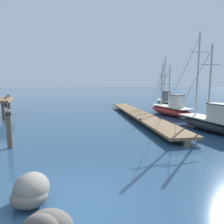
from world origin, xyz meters
TOP-DOWN VIEW (x-y plane):
  - ground_plane at (0.00, 0.00)m, footprint 400.00×400.00m
  - floating_dock at (6.50, 12.41)m, footprint 3.54×18.03m
  - fishing_boat_0 at (9.21, 6.08)m, footprint 2.15×7.16m
  - fishing_boat_1 at (12.18, 17.57)m, footprint 2.76×6.56m
  - fishing_boat_2 at (10.13, 12.65)m, footprint 2.23×6.58m
  - mooring_piling at (-2.85, 5.53)m, footprint 0.30×0.30m
  - perched_seagull at (-2.85, 5.52)m, footprint 0.37×0.23m
  - shore_rock_near_left at (-1.20, 0.43)m, footprint 1.29×1.28m

SIDE VIEW (x-z plane):
  - ground_plane at x=0.00m, z-range 0.00..0.00m
  - shore_rock_near_left at x=-1.20m, z-range -0.05..0.74m
  - floating_dock at x=6.50m, z-range 0.10..0.63m
  - fishing_boat_2 at x=10.13m, z-range -1.86..3.07m
  - fishing_boat_0 at x=9.21m, z-range -2.73..3.97m
  - fishing_boat_1 at x=12.18m, z-range -2.57..3.98m
  - mooring_piling at x=-2.85m, z-range 0.04..1.72m
  - perched_seagull at x=-2.85m, z-range 1.70..1.96m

